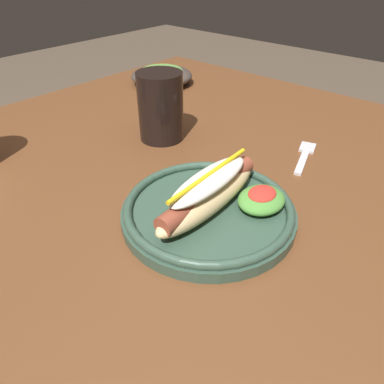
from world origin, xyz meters
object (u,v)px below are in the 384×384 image
Objects in this scene: soda_cup at (161,107)px; side_bowl at (162,75)px; hot_dog_plate at (211,205)px; fork at (305,155)px.

side_bowl is (0.23, 0.23, -0.04)m from soda_cup.
soda_cup is 0.78× the size of side_bowl.
soda_cup is (0.13, 0.23, 0.04)m from hot_dog_plate.
fork is 0.74× the size of side_bowl.
hot_dog_plate is 0.25m from fork.
soda_cup is 0.33m from side_bowl.
hot_dog_plate is 0.59m from side_bowl.
side_bowl is (0.12, 0.48, 0.02)m from fork.
soda_cup reaches higher than side_bowl.
fork is at bearing -103.60° from side_bowl.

